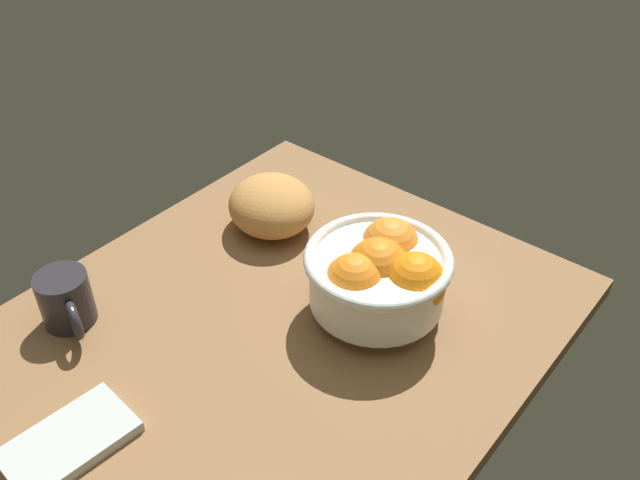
# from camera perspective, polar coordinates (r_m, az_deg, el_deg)

# --- Properties ---
(ground_plane) EXTENTS (0.82, 0.66, 0.03)m
(ground_plane) POSITION_cam_1_polar(r_m,az_deg,el_deg) (0.97, -4.37, -8.11)
(ground_plane) COLOR brown
(fruit_bowl) EXTENTS (0.20, 0.20, 0.12)m
(fruit_bowl) POSITION_cam_1_polar(r_m,az_deg,el_deg) (0.95, 4.99, -2.78)
(fruit_bowl) COLOR white
(fruit_bowl) RESTS_ON ground
(bread_loaf) EXTENTS (0.19, 0.20, 0.09)m
(bread_loaf) POSITION_cam_1_polar(r_m,az_deg,el_deg) (1.12, -4.02, 2.88)
(bread_loaf) COLOR #C58744
(bread_loaf) RESTS_ON ground
(napkin_folded) EXTENTS (0.15, 0.10, 0.01)m
(napkin_folded) POSITION_cam_1_polar(r_m,az_deg,el_deg) (0.88, -20.05, -15.41)
(napkin_folded) COLOR silver
(napkin_folded) RESTS_ON ground
(mug) EXTENTS (0.07, 0.11, 0.08)m
(mug) POSITION_cam_1_polar(r_m,az_deg,el_deg) (1.01, -20.25, -4.71)
(mug) COLOR #2A272D
(mug) RESTS_ON ground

